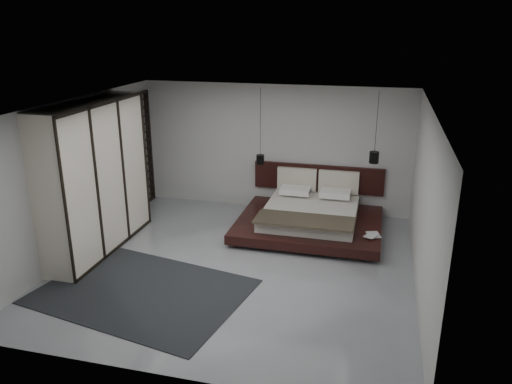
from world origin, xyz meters
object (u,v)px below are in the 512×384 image
(lattice_screen, at_px, (142,150))
(bed, at_px, (310,216))
(pendant_left, at_px, (260,159))
(rug, at_px, (143,291))
(pendant_right, at_px, (374,157))
(wardrobe, at_px, (95,178))

(lattice_screen, bearing_deg, bed, -7.86)
(pendant_left, distance_m, rug, 3.98)
(pendant_right, xyz_separation_m, rug, (-3.37, -3.62, -1.49))
(pendant_right, bearing_deg, rug, -133.00)
(lattice_screen, distance_m, wardrobe, 2.39)
(pendant_left, height_order, wardrobe, pendant_left)
(wardrobe, relative_size, rug, 0.89)
(bed, distance_m, rug, 3.86)
(bed, xyz_separation_m, pendant_right, (1.17, 0.46, 1.20))
(rug, bearing_deg, pendant_right, 47.00)
(lattice_screen, bearing_deg, rug, -64.71)
(lattice_screen, bearing_deg, pendant_left, -1.83)
(lattice_screen, relative_size, rug, 0.82)
(bed, distance_m, wardrobe, 4.27)
(lattice_screen, relative_size, pendant_right, 1.82)
(wardrobe, bearing_deg, rug, -41.55)
(lattice_screen, height_order, rug, lattice_screen)
(lattice_screen, distance_m, rug, 4.30)
(lattice_screen, bearing_deg, wardrobe, -83.96)
(bed, relative_size, wardrobe, 1.01)
(bed, relative_size, pendant_right, 2.00)
(bed, bearing_deg, pendant_left, 158.71)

